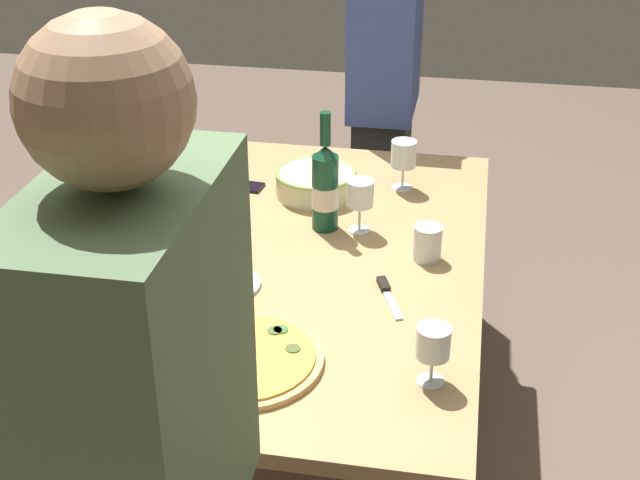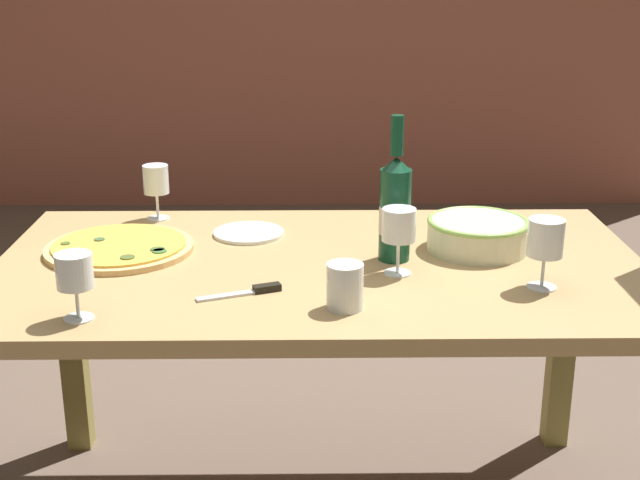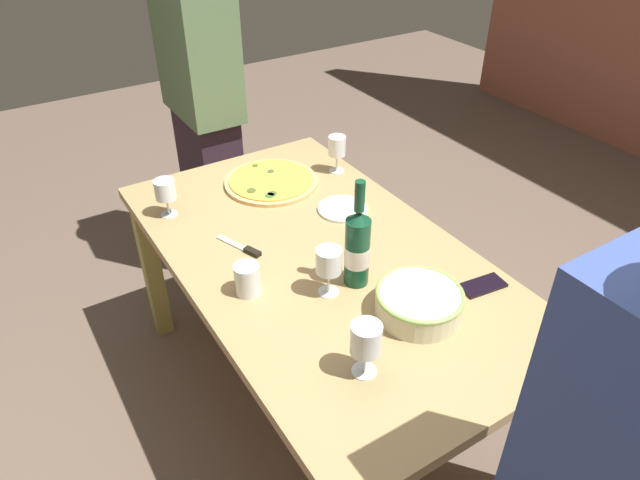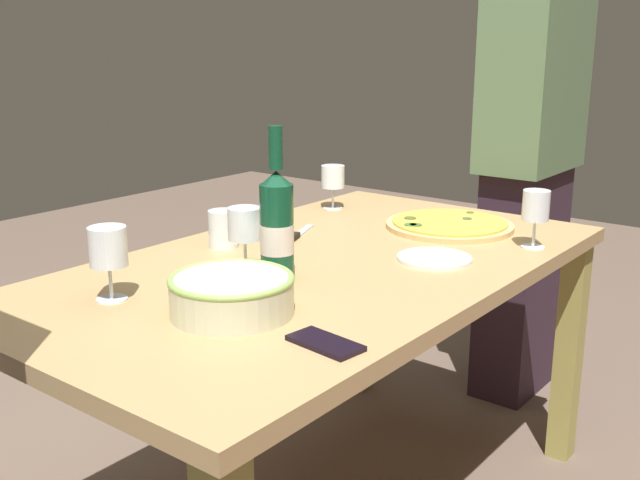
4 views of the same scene
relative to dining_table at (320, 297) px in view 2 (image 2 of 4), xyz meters
The scene contains 12 objects.
dining_table is the anchor object (origin of this frame).
pizza 0.53m from the dining_table, behind, with size 0.38×0.38×0.02m.
serving_bowl 0.43m from the dining_table, 12.14° to the left, with size 0.26×0.26×0.08m.
wine_bottle 0.29m from the dining_table, ahead, with size 0.08×0.08×0.36m.
wine_glass_near_pizza 0.57m from the dining_table, 19.61° to the right, with size 0.08×0.08×0.16m.
wine_glass_by_bottle 0.64m from the dining_table, 145.90° to the right, with size 0.08×0.08×0.14m.
wine_glass_far_left 0.29m from the dining_table, 24.73° to the right, with size 0.08×0.08×0.16m.
wine_glass_far_right 0.62m from the dining_table, 141.08° to the left, with size 0.07×0.07×0.16m.
cup_amber 0.33m from the dining_table, 80.45° to the right, with size 0.08×0.08×0.10m, color white.
side_plate 0.31m from the dining_table, 130.77° to the left, with size 0.19×0.19×0.01m, color white.
cell_phone 0.54m from the dining_table, 39.09° to the left, with size 0.07×0.14×0.01m, color black.
pizza_knife 0.28m from the dining_table, 127.45° to the right, with size 0.19×0.09×0.02m.
Camera 2 is at (-0.03, -2.01, 1.47)m, focal length 48.72 mm.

